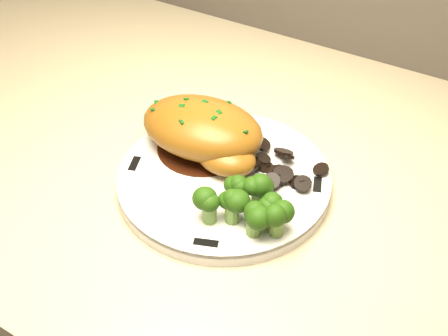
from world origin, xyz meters
The scene contains 10 objects.
counter centered at (-0.01, 1.67, 0.45)m, with size 2.08×0.69×1.02m.
plate centered at (0.25, 1.60, 0.91)m, with size 0.25×0.25×0.02m, color white.
rim_accent_0 centered at (0.35, 1.64, 0.92)m, with size 0.03×0.01×0.00m, color black.
rim_accent_1 centered at (0.21, 1.70, 0.92)m, with size 0.03×0.01×0.00m, color black.
rim_accent_2 centered at (0.15, 1.56, 0.92)m, with size 0.03×0.01×0.00m, color black.
rim_accent_3 centered at (0.29, 1.50, 0.92)m, with size 0.03×0.01×0.00m, color black.
gravy_pool centered at (0.20, 1.63, 0.92)m, with size 0.11×0.11×0.00m, color black.
chicken_breast centered at (0.21, 1.63, 0.94)m, with size 0.17×0.12×0.06m.
mushroom_pile centered at (0.31, 1.64, 0.92)m, with size 0.09×0.07×0.02m.
broccoli_florets centered at (0.31, 1.55, 0.94)m, with size 0.09×0.07×0.04m.
Camera 1 is at (0.51, 1.18, 1.35)m, focal length 45.00 mm.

